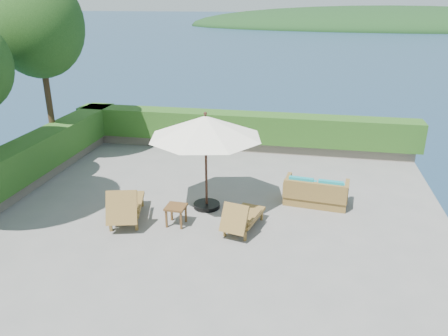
% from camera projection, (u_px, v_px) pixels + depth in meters
% --- Properties ---
extents(ground, '(12.00, 12.00, 0.00)m').
position_uv_depth(ground, '(206.00, 219.00, 10.98)').
color(ground, gray).
rests_on(ground, ground).
extents(foundation, '(12.00, 12.00, 3.00)m').
position_uv_depth(foundation, '(207.00, 271.00, 11.54)').
color(foundation, '#5B5548').
rests_on(foundation, ocean).
extents(ocean, '(600.00, 600.00, 0.00)m').
position_uv_depth(ocean, '(208.00, 315.00, 12.06)').
color(ocean, '#142740').
rests_on(ocean, ground).
extents(offshore_island, '(126.00, 57.60, 12.60)m').
position_uv_depth(offshore_island, '(388.00, 27.00, 135.67)').
color(offshore_island, black).
rests_on(offshore_island, ocean).
extents(planter_wall_far, '(12.00, 0.60, 0.36)m').
position_uv_depth(planter_wall_far, '(241.00, 144.00, 16.04)').
color(planter_wall_far, '#72695B').
rests_on(planter_wall_far, ground).
extents(planter_wall_left, '(0.60, 12.00, 0.36)m').
position_uv_depth(planter_wall_left, '(7.00, 195.00, 11.91)').
color(planter_wall_left, '#72695B').
rests_on(planter_wall_left, ground).
extents(hedge_far, '(12.40, 0.90, 1.00)m').
position_uv_depth(hedge_far, '(241.00, 127.00, 15.79)').
color(hedge_far, '#1D4413').
rests_on(hedge_far, planter_wall_far).
extents(hedge_left, '(0.90, 12.40, 1.00)m').
position_uv_depth(hedge_left, '(2.00, 172.00, 11.67)').
color(hedge_left, '#1D4413').
rests_on(hedge_left, planter_wall_left).
extents(tree_far, '(2.80, 2.80, 6.03)m').
position_uv_depth(tree_far, '(38.00, 26.00, 13.38)').
color(tree_far, '#3E2818').
rests_on(tree_far, ground).
extents(patio_umbrella, '(3.38, 3.38, 2.60)m').
position_uv_depth(patio_umbrella, '(205.00, 128.00, 10.81)').
color(patio_umbrella, black).
rests_on(patio_umbrella, ground).
extents(lounge_left, '(1.15, 1.88, 1.01)m').
position_uv_depth(lounge_left, '(126.00, 205.00, 10.74)').
color(lounge_left, olive).
rests_on(lounge_left, ground).
extents(lounge_right, '(0.94, 1.59, 0.86)m').
position_uv_depth(lounge_right, '(242.00, 217.00, 10.32)').
color(lounge_right, olive).
rests_on(lounge_right, ground).
extents(side_table, '(0.49, 0.49, 0.51)m').
position_uv_depth(side_table, '(176.00, 209.00, 10.57)').
color(side_table, brown).
rests_on(side_table, ground).
extents(wicker_loveseat, '(1.76, 1.04, 0.82)m').
position_uv_depth(wicker_loveseat, '(316.00, 193.00, 11.67)').
color(wicker_loveseat, olive).
rests_on(wicker_loveseat, ground).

